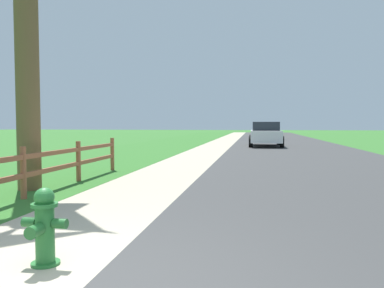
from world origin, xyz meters
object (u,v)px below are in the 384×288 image
at_px(fire_hydrant, 44,226).
at_px(parked_suv_white, 266,134).
at_px(parked_car_blue, 264,131).
at_px(parked_car_silver, 268,129).
at_px(parked_car_beige, 262,128).

relative_size(fire_hydrant, parked_suv_white, 0.17).
distance_m(fire_hydrant, parked_car_blue, 30.84).
relative_size(parked_suv_white, parked_car_silver, 1.05).
height_order(parked_suv_white, parked_car_beige, parked_car_beige).
bearing_deg(parked_suv_white, parked_car_silver, 87.75).
xyz_separation_m(parked_car_silver, parked_car_beige, (-0.47, 10.99, 0.04)).
bearing_deg(parked_car_blue, parked_car_beige, 89.55).
distance_m(parked_suv_white, parked_car_beige, 30.81).
bearing_deg(parked_car_blue, parked_suv_white, -90.82).
relative_size(parked_car_silver, parked_car_beige, 0.94).
xyz_separation_m(parked_suv_white, parked_car_blue, (0.15, 10.19, 0.02)).
bearing_deg(parked_car_blue, parked_car_silver, 86.24).
bearing_deg(parked_car_beige, parked_car_blue, -90.45).
bearing_deg(parked_car_beige, fire_hydrant, -93.32).
relative_size(parked_car_blue, parked_car_beige, 1.03).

